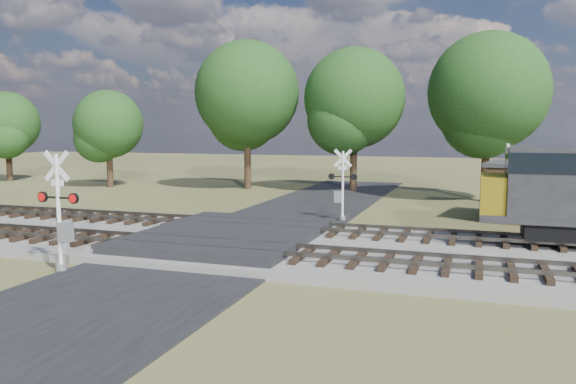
% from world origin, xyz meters
% --- Properties ---
extents(ground, '(160.00, 160.00, 0.00)m').
position_xyz_m(ground, '(0.00, 0.00, 0.00)').
color(ground, '#4E4D29').
rests_on(ground, ground).
extents(ballast_bed, '(140.00, 10.00, 0.30)m').
position_xyz_m(ballast_bed, '(10.00, 0.50, 0.15)').
color(ballast_bed, gray).
rests_on(ballast_bed, ground).
extents(road, '(7.00, 60.00, 0.08)m').
position_xyz_m(road, '(0.00, 0.00, 0.04)').
color(road, black).
rests_on(road, ground).
extents(crossing_panel, '(7.00, 9.00, 0.62)m').
position_xyz_m(crossing_panel, '(0.00, 0.50, 0.32)').
color(crossing_panel, '#262628').
rests_on(crossing_panel, ground).
extents(track_near, '(140.00, 2.60, 0.33)m').
position_xyz_m(track_near, '(3.12, -2.00, 0.41)').
color(track_near, black).
rests_on(track_near, ballast_bed).
extents(track_far, '(140.00, 2.60, 0.33)m').
position_xyz_m(track_far, '(3.12, 3.00, 0.41)').
color(track_far, black).
rests_on(track_far, ballast_bed).
extents(crossing_signal_near, '(1.68, 0.36, 4.17)m').
position_xyz_m(crossing_signal_near, '(-3.45, -5.62, 1.73)').
color(crossing_signal_near, silver).
rests_on(crossing_signal_near, ground).
extents(crossing_signal_far, '(1.55, 0.34, 3.85)m').
position_xyz_m(crossing_signal_far, '(3.04, 7.98, 1.60)').
color(crossing_signal_far, silver).
rests_on(crossing_signal_far, ground).
extents(equipment_shed, '(5.34, 5.34, 3.13)m').
position_xyz_m(equipment_shed, '(12.73, 11.38, 1.58)').
color(equipment_shed, '#4F3622').
rests_on(equipment_shed, ground).
extents(treeline, '(80.29, 11.13, 12.00)m').
position_xyz_m(treeline, '(7.76, 20.93, 6.84)').
color(treeline, black).
rests_on(treeline, ground).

